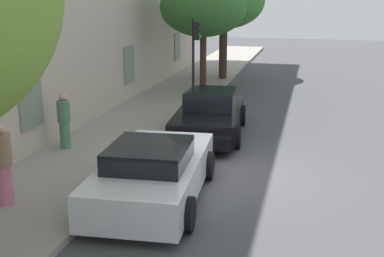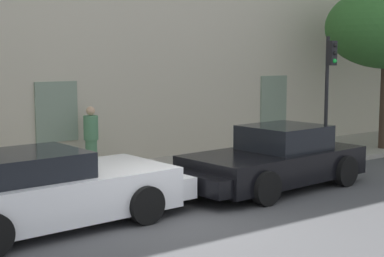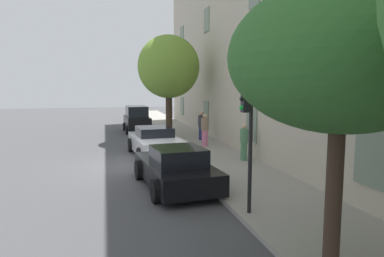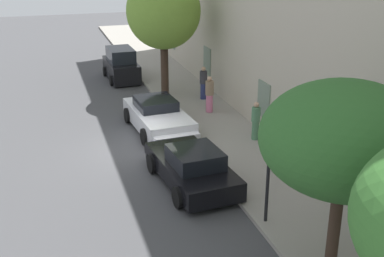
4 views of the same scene
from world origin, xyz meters
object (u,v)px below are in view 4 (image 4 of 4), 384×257
at_px(sportscar_red_lead, 159,118).
at_px(traffic_light, 267,149).
at_px(hatchback_parked, 121,66).
at_px(pedestrian_strolling, 210,94).
at_px(tree_far_end, 163,12).
at_px(pedestrian_admiring, 256,121).
at_px(pedestrian_bystander, 203,83).
at_px(sportscar_yellow_flank, 190,166).
at_px(tree_midblock, 345,139).

height_order(sportscar_red_lead, traffic_light, traffic_light).
distance_m(hatchback_parked, pedestrian_strolling, 8.11).
bearing_deg(traffic_light, tree_far_end, 178.39).
distance_m(traffic_light, pedestrian_admiring, 6.59).
relative_size(pedestrian_admiring, pedestrian_bystander, 0.94).
distance_m(sportscar_yellow_flank, traffic_light, 3.96).
relative_size(sportscar_yellow_flank, pedestrian_admiring, 3.04).
bearing_deg(tree_midblock, pedestrian_bystander, 173.42).
height_order(hatchback_parked, pedestrian_admiring, hatchback_parked).
height_order(sportscar_red_lead, sportscar_yellow_flank, sportscar_yellow_flank).
distance_m(tree_far_end, pedestrian_bystander, 4.08).
distance_m(hatchback_parked, tree_far_end, 5.77).
height_order(tree_midblock, traffic_light, tree_midblock).
bearing_deg(traffic_light, pedestrian_admiring, 158.34).
bearing_deg(sportscar_yellow_flank, pedestrian_strolling, 155.81).
distance_m(sportscar_yellow_flank, tree_midblock, 7.22).
relative_size(hatchback_parked, traffic_light, 1.12).
bearing_deg(pedestrian_strolling, hatchback_parked, -158.70).
relative_size(sportscar_red_lead, tree_far_end, 0.81).
distance_m(sportscar_red_lead, tree_midblock, 11.85).
distance_m(tree_midblock, tree_far_end, 16.16).
distance_m(sportscar_yellow_flank, hatchback_parked, 14.08).
xyz_separation_m(sportscar_yellow_flank, hatchback_parked, (-14.08, -0.01, 0.22)).
bearing_deg(hatchback_parked, traffic_light, 4.10).
distance_m(sportscar_yellow_flank, pedestrian_admiring, 4.50).
xyz_separation_m(tree_midblock, pedestrian_admiring, (-8.93, 2.01, -2.88)).
relative_size(hatchback_parked, pedestrian_admiring, 2.35).
xyz_separation_m(sportscar_red_lead, pedestrian_strolling, (-1.47, 2.80, 0.41)).
bearing_deg(pedestrian_bystander, tree_far_end, -127.81).
bearing_deg(tree_far_end, pedestrian_strolling, 21.56).
bearing_deg(pedestrian_strolling, pedestrian_admiring, 9.87).
height_order(pedestrian_strolling, pedestrian_bystander, pedestrian_strolling).
distance_m(tree_midblock, pedestrian_bystander, 15.20).
bearing_deg(pedestrian_admiring, pedestrian_strolling, -170.13).
bearing_deg(sportscar_yellow_flank, traffic_light, 20.50).
relative_size(tree_far_end, pedestrian_bystander, 3.68).
bearing_deg(sportscar_yellow_flank, pedestrian_bystander, 158.92).
xyz_separation_m(tree_far_end, traffic_light, (13.19, -0.37, -2.02)).
relative_size(sportscar_yellow_flank, traffic_light, 1.45).
distance_m(pedestrian_admiring, pedestrian_bystander, 5.91).
height_order(tree_far_end, pedestrian_admiring, tree_far_end).
distance_m(hatchback_parked, traffic_light, 17.50).
relative_size(sportscar_red_lead, pedestrian_admiring, 3.15).
height_order(sportscar_yellow_flank, pedestrian_bystander, pedestrian_bystander).
bearing_deg(traffic_light, sportscar_yellow_flank, -159.50).
height_order(sportscar_yellow_flank, tree_midblock, tree_midblock).
bearing_deg(pedestrian_strolling, sportscar_yellow_flank, -24.19).
distance_m(hatchback_parked, pedestrian_bystander, 6.44).
xyz_separation_m(sportscar_red_lead, traffic_light, (8.35, 1.10, 1.83)).
distance_m(tree_midblock, traffic_light, 3.30).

